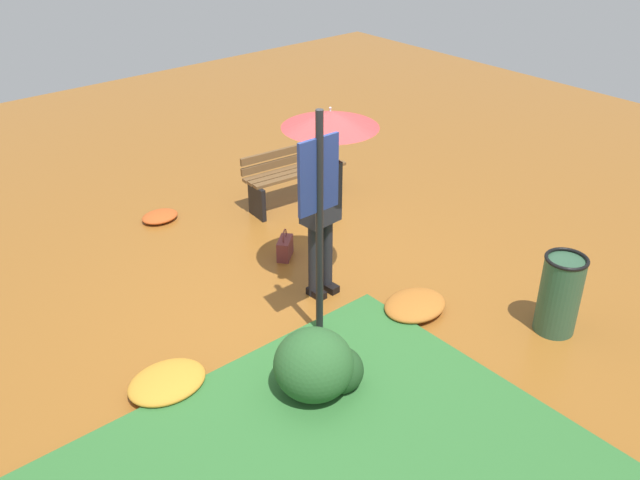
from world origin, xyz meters
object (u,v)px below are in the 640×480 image
Objects in this scene: handbag at (285,248)px; trash_bin at (560,294)px; person_with_umbrella at (326,156)px; info_sign_post at (319,202)px; park_bench at (294,175)px.

trash_bin reaches higher than handbag.
handbag is 0.44× the size of trash_bin.
person_with_umbrella is 0.89× the size of info_sign_post.
park_bench is (1.63, 2.46, -1.04)m from info_sign_post.
person_with_umbrella is at bearing -119.39° from park_bench.
person_with_umbrella is 2.46m from park_bench.
handbag is at bearing 112.68° from trash_bin.
handbag is (0.07, 0.81, -1.42)m from person_with_umbrella.
person_with_umbrella is 1.64m from handbag.
handbag is at bearing 84.78° from person_with_umbrella.
info_sign_post is 1.64× the size of park_bench.
info_sign_post is at bearing -135.29° from person_with_umbrella.
park_bench reaches higher than handbag.
park_bench is 1.68× the size of trash_bin.
info_sign_post is at bearing -123.60° from park_bench.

